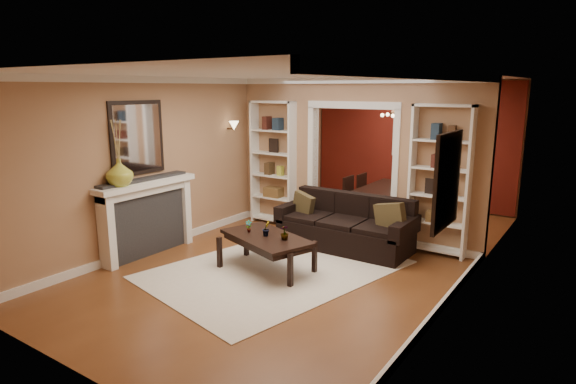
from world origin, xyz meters
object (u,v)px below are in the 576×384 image
Objects in this scene: coffee_table at (266,253)px; fireplace at (149,218)px; bookshelf_right at (440,181)px; dining_table at (390,203)px; sofa at (345,223)px; bookshelf_left at (274,163)px.

coffee_table is 1.97m from fireplace.
bookshelf_right is 1.33× the size of dining_table.
sofa is 2.19m from dining_table.
bookshelf_left is (-1.81, 0.58, 0.73)m from sofa.
bookshelf_left reaches higher than fireplace.
bookshelf_left is at bearing 133.72° from dining_table.
sofa is 1.26× the size of dining_table.
bookshelf_left is 1.33× the size of dining_table.
sofa is at bearing -176.45° from dining_table.
dining_table is (2.22, 4.13, -0.28)m from fireplace.
bookshelf_right is (3.10, 0.00, 0.00)m from bookshelf_left.
bookshelf_left reaches higher than sofa.
sofa is 1.55m from coffee_table.
bookshelf_right is at bearing 24.22° from sofa.
sofa is 1.28× the size of fireplace.
bookshelf_left and bookshelf_right have the same top height.
coffee_table is (-0.47, -1.47, -0.17)m from sofa.
bookshelf_right is 4.47m from fireplace.
dining_table is at bearing 104.09° from coffee_table.
sofa is 0.94× the size of bookshelf_right.
bookshelf_left is 2.65m from fireplace.
coffee_table is at bearing -107.73° from sofa.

